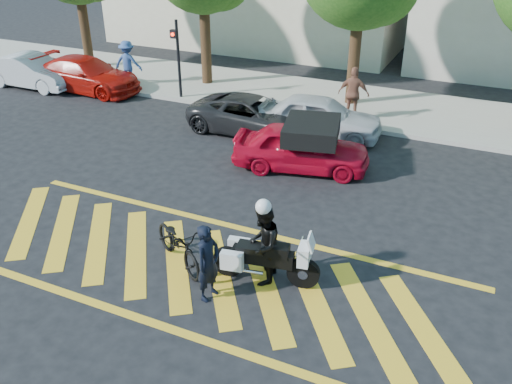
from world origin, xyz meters
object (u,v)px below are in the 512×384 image
at_px(officer_bike, 208,263).
at_px(parked_left, 86,75).
at_px(officer_moto, 263,244).
at_px(red_convertible, 301,148).
at_px(parked_mid_left, 253,115).
at_px(police_motorcycle, 264,259).
at_px(parked_mid_right, 320,117).
at_px(bicycle, 179,244).
at_px(parked_far_left, 32,71).

height_order(officer_bike, parked_left, officer_bike).
bearing_deg(parked_left, officer_moto, -125.91).
distance_m(red_convertible, parked_mid_left, 3.26).
bearing_deg(police_motorcycle, officer_moto, 148.52).
height_order(red_convertible, parked_mid_right, parked_mid_right).
height_order(officer_bike, bicycle, officer_bike).
distance_m(officer_bike, parked_left, 15.15).
xyz_separation_m(police_motorcycle, red_convertible, (-1.22, 5.53, 0.13)).
bearing_deg(officer_bike, parked_mid_right, 13.23).
bearing_deg(bicycle, parked_mid_right, 30.02).
bearing_deg(parked_mid_right, officer_moto, -175.08).
bearing_deg(police_motorcycle, parked_far_left, 140.45).
height_order(police_motorcycle, parked_mid_right, parked_mid_right).
height_order(parked_left, parked_mid_right, parked_mid_right).
xyz_separation_m(parked_far_left, parked_mid_left, (10.96, -0.82, -0.07)).
relative_size(officer_moto, parked_mid_right, 0.43).
bearing_deg(police_motorcycle, parked_left, 133.87).
xyz_separation_m(officer_moto, parked_mid_left, (-3.74, 7.57, -0.27)).
bearing_deg(parked_mid_right, bicycle, 171.65).
xyz_separation_m(bicycle, parked_far_left, (-12.76, 8.63, 0.17)).
distance_m(officer_bike, police_motorcycle, 1.27).
bearing_deg(parked_mid_right, parked_mid_left, 100.58).
bearing_deg(officer_moto, bicycle, -92.74).
relative_size(parked_far_left, parked_mid_left, 0.93).
bearing_deg(bicycle, police_motorcycle, -50.41).
relative_size(police_motorcycle, parked_mid_right, 0.55).
bearing_deg(parked_mid_right, parked_left, 80.30).
bearing_deg(red_convertible, parked_mid_right, -5.92).
bearing_deg(bicycle, red_convertible, 25.54).
distance_m(officer_moto, parked_left, 15.15).
xyz_separation_m(police_motorcycle, parked_far_left, (-14.71, 8.39, 0.14)).
bearing_deg(parked_mid_right, officer_bike, 179.09).
xyz_separation_m(parked_left, parked_mid_left, (8.47, -1.40, -0.07)).
height_order(bicycle, officer_moto, officer_moto).
bearing_deg(parked_far_left, officer_moto, -119.54).
height_order(parked_left, parked_mid_left, parked_left).
xyz_separation_m(officer_moto, red_convertible, (-1.20, 5.52, -0.21)).
height_order(officer_bike, parked_far_left, officer_bike).
distance_m(police_motorcycle, red_convertible, 5.66).
height_order(parked_far_left, parked_mid_left, parked_far_left).
distance_m(bicycle, parked_left, 13.80).
bearing_deg(parked_left, parked_mid_left, -98.99).
xyz_separation_m(bicycle, parked_mid_right, (0.40, 8.45, 0.19)).
distance_m(officer_moto, red_convertible, 5.66).
bearing_deg(bicycle, parked_far_left, 88.67).
distance_m(police_motorcycle, parked_far_left, 16.94).
height_order(officer_bike, parked_mid_right, officer_bike).
bearing_deg(parked_far_left, officer_bike, -123.69).
relative_size(police_motorcycle, parked_far_left, 0.54).
height_order(officer_moto, parked_mid_right, officer_moto).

